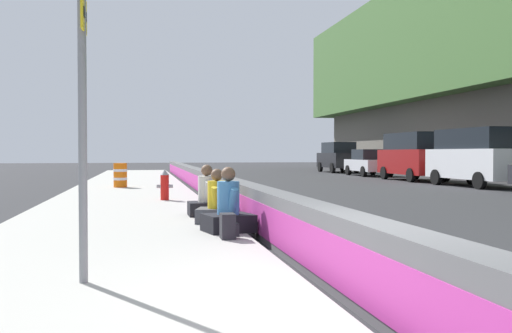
# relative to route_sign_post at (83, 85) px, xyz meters

# --- Properties ---
(ground_plane) EXTENTS (160.00, 160.00, 0.00)m
(ground_plane) POSITION_rel_route_sign_post_xyz_m (-1.21, -2.77, -2.21)
(ground_plane) COLOR #2B2B2D
(ground_plane) RESTS_ON ground
(sidewalk_strip) EXTENTS (80.00, 4.40, 0.14)m
(sidewalk_strip) POSITION_rel_route_sign_post_xyz_m (-1.21, -0.12, -2.14)
(sidewalk_strip) COLOR #A8A59E
(sidewalk_strip) RESTS_ON ground_plane
(jersey_barrier) EXTENTS (76.00, 0.45, 0.85)m
(jersey_barrier) POSITION_rel_route_sign_post_xyz_m (-1.21, -2.77, -1.79)
(jersey_barrier) COLOR #545456
(jersey_barrier) RESTS_ON ground_plane
(route_sign_post) EXTENTS (0.44, 0.09, 3.60)m
(route_sign_post) POSITION_rel_route_sign_post_xyz_m (0.00, 0.00, 0.00)
(route_sign_post) COLOR gray
(route_sign_post) RESTS_ON sidewalk_strip
(fire_hydrant) EXTENTS (0.26, 0.46, 0.88)m
(fire_hydrant) POSITION_rel_route_sign_post_xyz_m (10.28, -1.21, -1.62)
(fire_hydrant) COLOR red
(fire_hydrant) RESTS_ON sidewalk_strip
(seated_person_foreground) EXTENTS (0.85, 0.93, 1.12)m
(seated_person_foreground) POSITION_rel_route_sign_post_xyz_m (3.50, -2.05, -1.72)
(seated_person_foreground) COLOR black
(seated_person_foreground) RESTS_ON sidewalk_strip
(seated_person_middle) EXTENTS (0.82, 0.90, 1.05)m
(seated_person_middle) POSITION_rel_route_sign_post_xyz_m (4.75, -2.01, -1.74)
(seated_person_middle) COLOR #424247
(seated_person_middle) RESTS_ON sidewalk_strip
(seated_person_rear) EXTENTS (0.71, 0.80, 1.10)m
(seated_person_rear) POSITION_rel_route_sign_post_xyz_m (6.06, -1.96, -1.73)
(seated_person_rear) COLOR black
(seated_person_rear) RESTS_ON sidewalk_strip
(backpack) EXTENTS (0.32, 0.28, 0.40)m
(backpack) POSITION_rel_route_sign_post_xyz_m (2.69, -1.93, -1.88)
(backpack) COLOR #232328
(backpack) RESTS_ON sidewalk_strip
(construction_barrel) EXTENTS (0.54, 0.54, 0.95)m
(construction_barrel) POSITION_rel_route_sign_post_xyz_m (16.68, 0.27, -1.59)
(construction_barrel) COLOR orange
(construction_barrel) RESTS_ON sidewalk_strip
(parked_car_fourth) EXTENTS (5.17, 2.24, 2.56)m
(parked_car_fourth) POSITION_rel_route_sign_post_xyz_m (16.33, -14.96, -0.86)
(parked_car_fourth) COLOR silver
(parked_car_fourth) RESTS_ON ground_plane
(parked_car_midline) EXTENTS (5.12, 2.13, 2.56)m
(parked_car_midline) POSITION_rel_route_sign_post_xyz_m (21.96, -14.85, -0.86)
(parked_car_midline) COLOR maroon
(parked_car_midline) RESTS_ON ground_plane
(parked_car_far) EXTENTS (4.55, 2.05, 1.71)m
(parked_car_far) POSITION_rel_route_sign_post_xyz_m (28.22, -14.88, -1.35)
(parked_car_far) COLOR silver
(parked_car_far) RESTS_ON ground_plane
(parked_car_farther) EXTENTS (4.83, 2.12, 2.28)m
(parked_car_farther) POSITION_rel_route_sign_post_xyz_m (34.73, -15.11, -1.03)
(parked_car_farther) COLOR black
(parked_car_farther) RESTS_ON ground_plane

